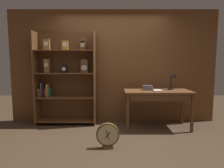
# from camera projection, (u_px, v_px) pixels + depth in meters

# --- Properties ---
(ground_plane) EXTENTS (10.00, 10.00, 0.00)m
(ground_plane) POSITION_uv_depth(u_px,v_px,m) (114.00, 145.00, 3.18)
(ground_plane) COLOR #4C3826
(back_wood_panel) EXTENTS (4.80, 0.05, 2.60)m
(back_wood_panel) POSITION_uv_depth(u_px,v_px,m) (113.00, 67.00, 4.41)
(back_wood_panel) COLOR brown
(back_wood_panel) RESTS_ON ground
(bookshelf) EXTENTS (1.33, 0.36, 2.07)m
(bookshelf) POSITION_uv_depth(u_px,v_px,m) (66.00, 78.00, 4.25)
(bookshelf) COLOR brown
(bookshelf) RESTS_ON ground
(workbench) EXTENTS (1.39, 0.64, 0.81)m
(workbench) POSITION_uv_depth(u_px,v_px,m) (158.00, 95.00, 3.95)
(workbench) COLOR brown
(workbench) RESTS_ON ground
(desk_lamp) EXTENTS (0.18, 0.18, 0.37)m
(desk_lamp) POSITION_uv_depth(u_px,v_px,m) (174.00, 79.00, 4.05)
(desk_lamp) COLOR black
(desk_lamp) RESTS_ON workbench
(toolbox_small) EXTENTS (0.20, 0.12, 0.10)m
(toolbox_small) POSITION_uv_depth(u_px,v_px,m) (148.00, 88.00, 4.01)
(toolbox_small) COLOR #595960
(toolbox_small) RESTS_ON workbench
(open_repair_manual) EXTENTS (0.17, 0.23, 0.02)m
(open_repair_manual) POSITION_uv_depth(u_px,v_px,m) (158.00, 91.00, 3.86)
(open_repair_manual) COLOR silver
(open_repair_manual) RESTS_ON workbench
(round_clock_large) EXTENTS (0.38, 0.11, 0.42)m
(round_clock_large) POSITION_uv_depth(u_px,v_px,m) (108.00, 135.00, 3.06)
(round_clock_large) COLOR brown
(round_clock_large) RESTS_ON ground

